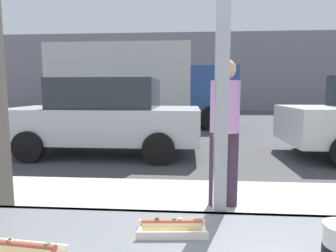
{
  "coord_description": "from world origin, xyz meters",
  "views": [
    {
      "loc": [
        -0.13,
        -1.1,
        1.45
      ],
      "look_at": [
        -0.43,
        3.07,
        0.93
      ],
      "focal_mm": 31.04,
      "sensor_mm": 36.0,
      "label": 1
    }
  ],
  "objects_px": {
    "pedestrian": "(225,123)",
    "hotdog_tray_far": "(172,227)",
    "box_truck": "(139,84)",
    "parked_car_silver": "(106,116)",
    "hotdog_tray_near": "(22,251)"
  },
  "relations": [
    {
      "from": "hotdog_tray_near",
      "to": "hotdog_tray_far",
      "type": "bearing_deg",
      "value": 22.99
    },
    {
      "from": "box_truck",
      "to": "pedestrian",
      "type": "height_order",
      "value": "box_truck"
    },
    {
      "from": "hotdog_tray_far",
      "to": "pedestrian",
      "type": "distance_m",
      "value": 2.3
    },
    {
      "from": "hotdog_tray_near",
      "to": "box_truck",
      "type": "xyz_separation_m",
      "value": [
        -1.54,
        10.9,
        0.75
      ]
    },
    {
      "from": "hotdog_tray_far",
      "to": "parked_car_silver",
      "type": "bearing_deg",
      "value": 108.42
    },
    {
      "from": "hotdog_tray_near",
      "to": "parked_car_silver",
      "type": "xyz_separation_m",
      "value": [
        -1.4,
        5.67,
        -0.11
      ]
    },
    {
      "from": "hotdog_tray_far",
      "to": "box_truck",
      "type": "xyz_separation_m",
      "value": [
        -1.97,
        10.71,
        0.75
      ]
    },
    {
      "from": "box_truck",
      "to": "parked_car_silver",
      "type": "bearing_deg",
      "value": -88.43
    },
    {
      "from": "hotdog_tray_far",
      "to": "parked_car_silver",
      "type": "xyz_separation_m",
      "value": [
        -1.83,
        5.49,
        -0.11
      ]
    },
    {
      "from": "pedestrian",
      "to": "hotdog_tray_far",
      "type": "bearing_deg",
      "value": -101.21
    },
    {
      "from": "hotdog_tray_near",
      "to": "box_truck",
      "type": "distance_m",
      "value": 11.03
    },
    {
      "from": "parked_car_silver",
      "to": "pedestrian",
      "type": "distance_m",
      "value": 3.96
    },
    {
      "from": "hotdog_tray_far",
      "to": "box_truck",
      "type": "height_order",
      "value": "box_truck"
    },
    {
      "from": "parked_car_silver",
      "to": "box_truck",
      "type": "height_order",
      "value": "box_truck"
    },
    {
      "from": "hotdog_tray_far",
      "to": "parked_car_silver",
      "type": "relative_size",
      "value": 0.06
    }
  ]
}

